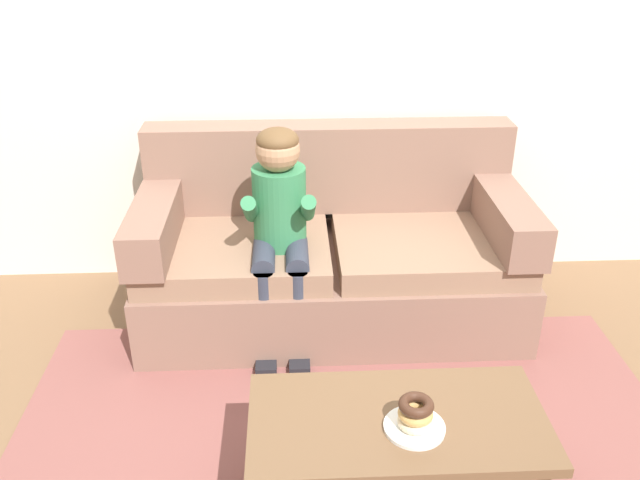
{
  "coord_description": "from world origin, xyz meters",
  "views": [
    {
      "loc": [
        -0.21,
        -2.26,
        2.03
      ],
      "look_at": [
        -0.08,
        0.45,
        0.65
      ],
      "focal_mm": 37.57,
      "sensor_mm": 36.0,
      "label": 1
    }
  ],
  "objects_px": {
    "donut": "(415,422)",
    "person_child": "(280,219)",
    "couch": "(331,255)",
    "coffee_table": "(397,428)",
    "toy_controller": "(458,402)"
  },
  "relations": [
    {
      "from": "donut",
      "to": "person_child",
      "type": "bearing_deg",
      "value": 110.97
    },
    {
      "from": "couch",
      "to": "coffee_table",
      "type": "relative_size",
      "value": 1.88
    },
    {
      "from": "person_child",
      "to": "toy_controller",
      "type": "xyz_separation_m",
      "value": [
        0.78,
        -0.6,
        -0.65
      ]
    },
    {
      "from": "coffee_table",
      "to": "toy_controller",
      "type": "xyz_separation_m",
      "value": [
        0.37,
        0.53,
        -0.36
      ]
    },
    {
      "from": "donut",
      "to": "toy_controller",
      "type": "height_order",
      "value": "donut"
    },
    {
      "from": "coffee_table",
      "to": "toy_controller",
      "type": "distance_m",
      "value": 0.74
    },
    {
      "from": "person_child",
      "to": "donut",
      "type": "height_order",
      "value": "person_child"
    },
    {
      "from": "coffee_table",
      "to": "toy_controller",
      "type": "bearing_deg",
      "value": 55.01
    },
    {
      "from": "couch",
      "to": "person_child",
      "type": "height_order",
      "value": "person_child"
    },
    {
      "from": "couch",
      "to": "person_child",
      "type": "relative_size",
      "value": 1.78
    },
    {
      "from": "couch",
      "to": "donut",
      "type": "xyz_separation_m",
      "value": [
        0.19,
        -1.4,
        0.11
      ]
    },
    {
      "from": "person_child",
      "to": "couch",
      "type": "bearing_deg",
      "value": 38.82
    },
    {
      "from": "couch",
      "to": "person_child",
      "type": "distance_m",
      "value": 0.46
    },
    {
      "from": "person_child",
      "to": "coffee_table",
      "type": "bearing_deg",
      "value": -70.09
    },
    {
      "from": "person_child",
      "to": "toy_controller",
      "type": "bearing_deg",
      "value": -37.31
    }
  ]
}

